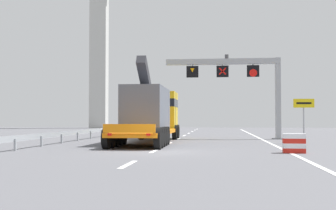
% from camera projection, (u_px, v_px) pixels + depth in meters
% --- Properties ---
extents(ground, '(112.00, 112.00, 0.00)m').
position_uv_depth(ground, '(158.00, 152.00, 20.94)').
color(ground, '#5B5B60').
extents(lane_markings, '(0.20, 53.61, 0.01)m').
position_uv_depth(lane_markings, '(184.00, 136.00, 40.34)').
color(lane_markings, silver).
rests_on(lane_markings, ground).
extents(edge_line_right, '(0.20, 63.00, 0.01)m').
position_uv_depth(edge_line_right, '(263.00, 140.00, 32.15)').
color(edge_line_right, silver).
rests_on(edge_line_right, ground).
extents(overhead_lane_gantry, '(9.17, 0.90, 6.61)m').
position_uv_depth(overhead_lane_gantry, '(239.00, 75.00, 33.93)').
color(overhead_lane_gantry, '#9EA0A5').
rests_on(overhead_lane_gantry, ground).
extents(heavy_haul_truck_orange, '(3.09, 14.08, 5.30)m').
position_uv_depth(heavy_haul_truck_orange, '(152.00, 113.00, 29.82)').
color(heavy_haul_truck_orange, orange).
rests_on(heavy_haul_truck_orange, ground).
extents(exit_sign_yellow, '(1.30, 0.15, 2.85)m').
position_uv_depth(exit_sign_yellow, '(304.00, 110.00, 27.64)').
color(exit_sign_yellow, '#9EA0A5').
rests_on(exit_sign_yellow, ground).
extents(crash_barrier_striped, '(1.02, 0.53, 0.90)m').
position_uv_depth(crash_barrier_striped, '(294.00, 143.00, 20.03)').
color(crash_barrier_striped, red).
rests_on(crash_barrier_striped, ground).
extents(guardrail_left, '(0.13, 25.62, 0.76)m').
position_uv_depth(guardrail_left, '(84.00, 132.00, 32.50)').
color(guardrail_left, '#999EA3').
rests_on(guardrail_left, ground).
extents(bridge_pylon_distant, '(9.00, 2.00, 42.00)m').
position_uv_depth(bridge_pylon_distant, '(99.00, 1.00, 73.13)').
color(bridge_pylon_distant, '#B7B7B2').
rests_on(bridge_pylon_distant, ground).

